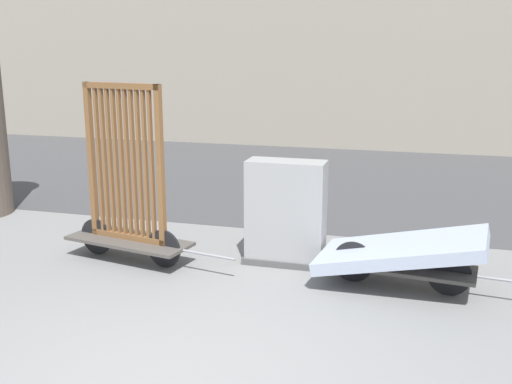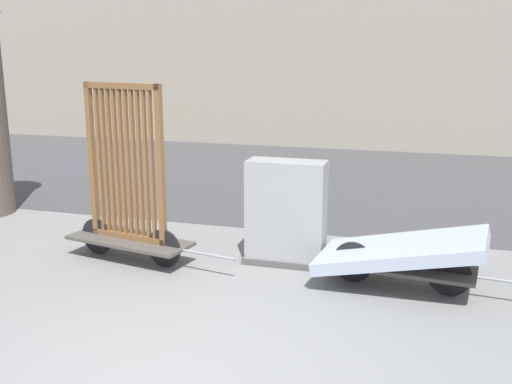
# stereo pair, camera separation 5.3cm
# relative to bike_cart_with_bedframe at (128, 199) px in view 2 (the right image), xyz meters

# --- Properties ---
(road_strip) EXTENTS (56.00, 7.39, 0.01)m
(road_strip) POSITION_rel_bike_cart_with_bedframe_xyz_m (1.64, 5.38, -0.78)
(road_strip) COLOR #424244
(road_strip) RESTS_ON ground_plane
(bike_cart_with_bedframe) EXTENTS (2.32, 0.86, 2.19)m
(bike_cart_with_bedframe) POSITION_rel_bike_cart_with_bedframe_xyz_m (0.00, 0.00, 0.00)
(bike_cart_with_bedframe) COLOR #4C4742
(bike_cart_with_bedframe) RESTS_ON ground_plane
(bike_cart_with_mattress) EXTENTS (2.44, 1.18, 0.71)m
(bike_cart_with_mattress) POSITION_rel_bike_cart_with_bedframe_xyz_m (3.28, 0.00, -0.38)
(bike_cart_with_mattress) COLOR #4C4742
(bike_cart_with_mattress) RESTS_ON ground_plane
(utility_cabinet) EXTENTS (1.01, 0.46, 1.28)m
(utility_cabinet) POSITION_rel_bike_cart_with_bedframe_xyz_m (1.89, 0.45, -0.19)
(utility_cabinet) COLOR #4C4C4C
(utility_cabinet) RESTS_ON ground_plane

